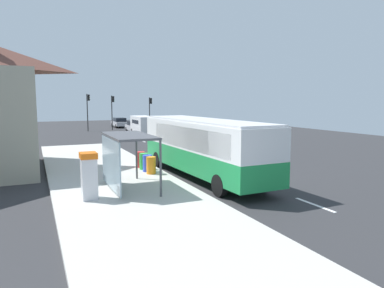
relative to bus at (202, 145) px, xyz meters
name	(u,v)px	position (x,y,z in m)	size (l,w,h in m)	color
ground_plane	(155,147)	(1.71, 13.54, -1.86)	(56.00, 92.00, 0.04)	#2D2D30
sidewalk_platform	(111,178)	(-4.69, 1.54, -1.75)	(6.20, 30.00, 0.18)	beige
lane_stripe_seg_0	(315,205)	(1.96, -6.46, -1.84)	(0.16, 2.20, 0.01)	silver
lane_stripe_seg_1	(247,180)	(1.96, -1.46, -1.84)	(0.16, 2.20, 0.01)	silver
lane_stripe_seg_2	(206,165)	(1.96, 3.54, -1.84)	(0.16, 2.20, 0.01)	silver
lane_stripe_seg_3	(178,154)	(1.96, 8.54, -1.84)	(0.16, 2.20, 0.01)	silver
lane_stripe_seg_4	(157,147)	(1.96, 13.54, -1.84)	(0.16, 2.20, 0.01)	silver
lane_stripe_seg_5	(142,141)	(1.96, 18.54, -1.84)	(0.16, 2.20, 0.01)	silver
lane_stripe_seg_6	(130,137)	(1.96, 23.54, -1.84)	(0.16, 2.20, 0.01)	silver
lane_stripe_seg_7	(121,133)	(1.96, 28.54, -1.84)	(0.16, 2.20, 0.01)	silver
bus	(202,145)	(0.00, 0.00, 0.00)	(2.91, 11.09, 3.21)	#1E8C47
white_van	(143,124)	(3.91, 24.70, -0.50)	(2.13, 5.24, 2.30)	white
sedan_near	(120,122)	(4.01, 38.20, -1.05)	(1.85, 4.41, 1.52)	#B7B7BC
sedan_far	(135,126)	(4.01, 29.01, -1.05)	(1.95, 4.45, 1.52)	#B7B7BC
ticket_machine	(89,175)	(-6.35, -2.48, -0.67)	(0.66, 0.76, 1.94)	silver
recycling_bin_orange	(151,165)	(-2.49, 1.37, -1.19)	(0.52, 0.52, 0.95)	orange
recycling_bin_blue	(147,163)	(-2.49, 2.07, -1.19)	(0.52, 0.52, 0.95)	blue
recycling_bin_green	(144,161)	(-2.49, 2.77, -1.19)	(0.52, 0.52, 0.95)	green
recycling_bin_red	(141,160)	(-2.49, 3.47, -1.19)	(0.52, 0.52, 0.95)	red
traffic_light_near_side	(150,108)	(7.22, 32.36, 1.26)	(0.49, 0.28, 4.63)	#2D2D2D
traffic_light_far_side	(88,107)	(-1.39, 33.16, 1.54)	(0.49, 0.28, 5.09)	#2D2D2D
traffic_light_median	(112,107)	(2.11, 33.96, 1.42)	(0.49, 0.28, 4.89)	#2D2D2D
bus_shelter	(122,148)	(-4.70, -1.40, 0.25)	(1.80, 4.00, 2.50)	#4C4C51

